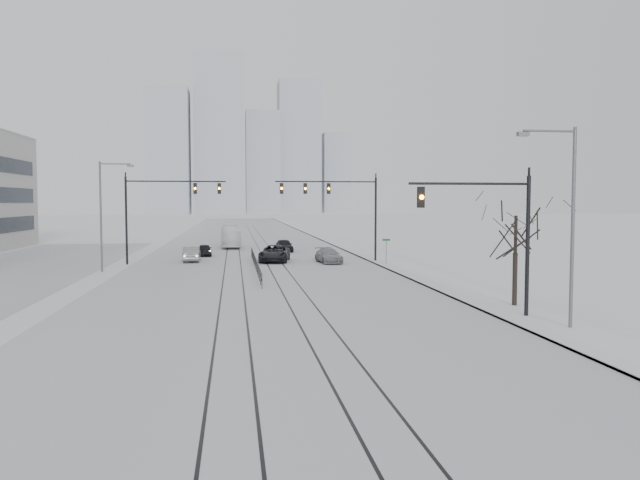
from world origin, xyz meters
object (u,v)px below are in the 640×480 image
(traffic_mast_near, at_px, (496,226))
(sedan_nb_far, at_px, (284,246))
(bare_tree, at_px, (516,225))
(sedan_sb_inner, at_px, (204,250))
(sedan_nb_right, at_px, (329,256))
(box_truck, at_px, (231,237))
(sedan_sb_outer, at_px, (192,254))
(sedan_nb_front, at_px, (274,254))

(traffic_mast_near, xyz_separation_m, sedan_nb_far, (-6.89, 42.34, -3.84))
(bare_tree, distance_m, sedan_nb_far, 40.60)
(sedan_sb_inner, bearing_deg, bare_tree, 114.35)
(traffic_mast_near, bearing_deg, sedan_nb_far, 99.25)
(sedan_nb_right, relative_size, box_truck, 0.48)
(traffic_mast_near, relative_size, sedan_sb_outer, 1.60)
(traffic_mast_near, xyz_separation_m, sedan_nb_front, (-8.77, 30.57, -3.77))
(sedan_nb_far, height_order, box_truck, box_truck)
(traffic_mast_near, distance_m, sedan_nb_right, 29.31)
(bare_tree, relative_size, sedan_sb_inner, 1.62)
(sedan_nb_right, height_order, sedan_nb_far, sedan_nb_far)
(traffic_mast_near, relative_size, sedan_sb_inner, 1.86)
(bare_tree, height_order, sedan_nb_right, bare_tree)
(sedan_nb_front, height_order, sedan_nb_right, sedan_nb_front)
(traffic_mast_near, distance_m, sedan_nb_front, 32.03)
(traffic_mast_near, bearing_deg, sedan_nb_front, 106.00)
(sedan_nb_far, distance_m, box_truck, 9.86)
(sedan_nb_right, bearing_deg, bare_tree, -82.38)
(sedan_sb_outer, distance_m, box_truck, 18.47)
(sedan_nb_right, bearing_deg, sedan_nb_front, 154.33)
(bare_tree, height_order, sedan_nb_far, bare_tree)
(sedan_nb_right, bearing_deg, sedan_sb_inner, 136.68)
(traffic_mast_near, height_order, sedan_sb_inner, traffic_mast_near)
(sedan_sb_inner, relative_size, box_truck, 0.39)
(sedan_nb_front, bearing_deg, bare_tree, -58.56)
(bare_tree, xyz_separation_m, sedan_nb_right, (-6.23, 25.79, -3.82))
(bare_tree, xyz_separation_m, box_truck, (-15.42, 47.05, -3.15))
(sedan_sb_outer, relative_size, sedan_nb_front, 0.77)
(sedan_nb_far, bearing_deg, bare_tree, -80.25)
(traffic_mast_near, bearing_deg, bare_tree, 51.24)
(sedan_sb_inner, height_order, sedan_nb_front, sedan_nb_front)
(traffic_mast_near, height_order, box_truck, traffic_mast_near)
(sedan_sb_inner, distance_m, box_truck, 12.50)
(sedan_sb_outer, xyz_separation_m, sedan_nb_right, (12.78, -3.14, -0.05))
(sedan_sb_outer, bearing_deg, sedan_nb_front, 169.20)
(sedan_nb_front, distance_m, sedan_nb_right, 5.26)
(sedan_sb_inner, height_order, box_truck, box_truck)
(traffic_mast_near, height_order, sedan_nb_far, traffic_mast_near)
(sedan_nb_front, xyz_separation_m, box_truck, (-4.24, 19.48, 0.54))
(sedan_sb_inner, bearing_deg, traffic_mast_near, 109.42)
(sedan_nb_right, distance_m, box_truck, 23.17)
(sedan_sb_inner, bearing_deg, sedan_nb_front, 130.42)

